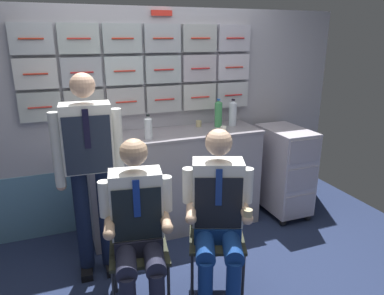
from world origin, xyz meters
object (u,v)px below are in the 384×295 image
(service_trolley, at_px, (284,169))
(crew_member_center, at_px, (218,211))
(crew_member_left, at_px, (138,225))
(paper_cup_blue, at_px, (223,129))
(folding_chair_center, at_px, (216,222))
(folding_chair_left, at_px, (138,233))
(crew_member_standing, at_px, (90,162))
(water_bottle_clear, at_px, (218,114))

(service_trolley, relative_size, crew_member_center, 0.74)
(crew_member_left, distance_m, paper_cup_blue, 1.45)
(folding_chair_center, bearing_deg, crew_member_center, -111.10)
(folding_chair_left, distance_m, crew_member_left, 0.23)
(paper_cup_blue, bearing_deg, crew_member_standing, -165.91)
(service_trolley, relative_size, folding_chair_center, 1.10)
(crew_member_center, relative_size, crew_member_standing, 0.79)
(service_trolley, height_order, folding_chair_left, service_trolley)
(crew_member_standing, height_order, water_bottle_clear, crew_member_standing)
(crew_member_center, bearing_deg, folding_chair_left, 158.43)
(folding_chair_left, xyz_separation_m, crew_member_standing, (-0.25, 0.45, 0.43))
(crew_member_left, relative_size, folding_chair_center, 1.46)
(folding_chair_center, relative_size, crew_member_center, 0.67)
(crew_member_left, bearing_deg, paper_cup_blue, 41.16)
(crew_member_standing, bearing_deg, service_trolley, 9.18)
(crew_member_left, relative_size, crew_member_standing, 0.77)
(crew_member_standing, bearing_deg, crew_member_left, -69.56)
(service_trolley, xyz_separation_m, folding_chair_left, (-1.78, -0.77, 0.03))
(service_trolley, relative_size, paper_cup_blue, 16.82)
(water_bottle_clear, bearing_deg, paper_cup_blue, -101.45)
(service_trolley, distance_m, paper_cup_blue, 0.90)
(crew_member_standing, bearing_deg, folding_chair_center, -30.99)
(folding_chair_center, bearing_deg, crew_member_left, -170.68)
(service_trolley, bearing_deg, paper_cup_blue, -179.70)
(folding_chair_center, xyz_separation_m, water_bottle_clear, (0.49, 1.04, 0.59))
(folding_chair_left, relative_size, crew_member_center, 0.67)
(crew_member_center, bearing_deg, folding_chair_center, 68.90)
(folding_chair_left, distance_m, water_bottle_clear, 1.58)
(service_trolley, bearing_deg, crew_member_center, -141.70)
(folding_chair_left, distance_m, crew_member_standing, 0.67)
(crew_member_center, xyz_separation_m, paper_cup_blue, (0.51, 0.98, 0.31))
(water_bottle_clear, bearing_deg, folding_chair_left, -137.71)
(crew_member_standing, bearing_deg, paper_cup_blue, 14.09)
(folding_chair_center, bearing_deg, service_trolley, 35.06)
(service_trolley, relative_size, folding_chair_left, 1.10)
(crew_member_left, xyz_separation_m, paper_cup_blue, (1.07, 0.93, 0.33))
(water_bottle_clear, bearing_deg, folding_chair_center, -115.27)
(folding_chair_center, relative_size, paper_cup_blue, 15.24)
(folding_chair_center, bearing_deg, paper_cup_blue, 61.58)
(folding_chair_left, distance_m, paper_cup_blue, 1.38)
(crew_member_center, distance_m, paper_cup_blue, 1.15)
(folding_chair_left, height_order, crew_member_left, crew_member_left)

